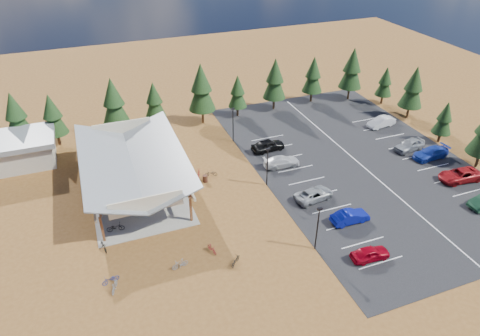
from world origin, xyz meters
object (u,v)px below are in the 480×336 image
(lamp_post_0, at_px, (318,226))
(bike_16, at_px, (211,173))
(trash_bin_1, at_px, (205,179))
(bike_11, at_px, (212,249))
(bike_6, at_px, (146,176))
(bike_pavilion, at_px, (132,161))
(car_8, at_px, (410,145))
(lamp_post_1, at_px, (267,164))
(lamp_post_2, at_px, (233,122))
(bike_7, at_px, (137,152))
(car_3, at_px, (282,161))
(bike_15, at_px, (199,173))
(bike_5, at_px, (155,185))
(bike_9, at_px, (114,286))
(car_9, at_px, (381,122))
(car_4, at_px, (268,145))
(car_1, at_px, (350,217))
(bike_0, at_px, (115,227))
(car_6, at_px, (460,175))
(car_2, at_px, (314,194))
(car_0, at_px, (370,253))
(outbuilding, at_px, (12,151))
(car_7, at_px, (431,153))
(bike_4, at_px, (164,205))
(bike_2, at_px, (126,178))
(bike_13, at_px, (180,264))
(bike_1, at_px, (124,199))
(bike_12, at_px, (235,261))
(bike_3, at_px, (120,159))
(bike_8, at_px, (104,246))
(bike_10, at_px, (111,280))

(lamp_post_0, distance_m, bike_16, 17.48)
(trash_bin_1, height_order, bike_11, trash_bin_1)
(bike_6, bearing_deg, bike_pavilion, 144.21)
(trash_bin_1, height_order, car_8, car_8)
(lamp_post_1, relative_size, lamp_post_2, 1.00)
(bike_7, height_order, car_3, car_3)
(bike_6, height_order, bike_15, bike_15)
(bike_5, bearing_deg, bike_9, 157.26)
(car_9, bearing_deg, car_4, -94.98)
(car_1, bearing_deg, bike_0, 73.25)
(car_6, bearing_deg, bike_7, -113.88)
(bike_15, relative_size, car_8, 0.33)
(bike_pavilion, relative_size, bike_15, 12.37)
(bike_0, bearing_deg, car_4, -59.41)
(car_2, distance_m, car_9, 22.78)
(car_2, xyz_separation_m, car_4, (-0.38, 12.29, 0.14))
(bike_15, distance_m, car_1, 19.29)
(bike_9, xyz_separation_m, car_0, (23.66, -4.73, 0.22))
(outbuilding, height_order, car_8, outbuilding)
(bike_7, relative_size, car_9, 0.34)
(bike_5, distance_m, car_7, 36.59)
(bike_4, bearing_deg, bike_2, 6.46)
(car_2, bearing_deg, trash_bin_1, 43.90)
(bike_2, height_order, car_9, car_9)
(outbuilding, distance_m, bike_13, 30.23)
(car_3, bearing_deg, bike_15, 84.77)
(bike_1, bearing_deg, bike_2, 2.59)
(car_2, bearing_deg, lamp_post_2, 3.86)
(bike_1, distance_m, car_9, 39.97)
(bike_5, distance_m, car_4, 16.93)
(bike_6, bearing_deg, bike_2, 90.81)
(bike_2, bearing_deg, bike_pavilion, -151.57)
(car_9, bearing_deg, bike_16, -88.83)
(trash_bin_1, bearing_deg, bike_5, 175.57)
(car_6, xyz_separation_m, car_7, (0.44, 5.59, 0.01))
(bike_6, relative_size, bike_15, 0.98)
(outbuilding, relative_size, bike_12, 6.94)
(bike_15, distance_m, car_6, 32.41)
(bike_3, height_order, bike_5, bike_5)
(car_6, bearing_deg, bike_8, -88.87)
(bike_4, distance_m, car_8, 34.67)
(bike_3, relative_size, car_9, 0.33)
(bike_pavilion, relative_size, bike_2, 11.62)
(bike_8, distance_m, bike_13, 8.32)
(bike_6, distance_m, car_9, 36.36)
(bike_3, xyz_separation_m, bike_16, (10.32, -7.35, -0.15))
(car_0, height_order, car_8, car_8)
(bike_10, distance_m, car_0, 24.57)
(bike_5, distance_m, bike_10, 14.83)
(bike_15, height_order, car_1, car_1)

